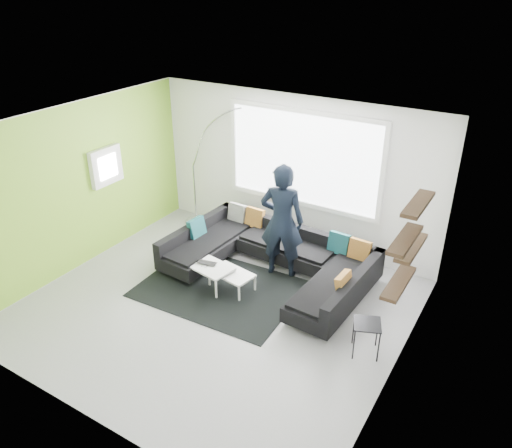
{
  "coord_description": "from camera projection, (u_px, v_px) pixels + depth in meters",
  "views": [
    {
      "loc": [
        3.78,
        -5.04,
        4.65
      ],
      "look_at": [
        0.18,
        0.9,
        1.1
      ],
      "focal_mm": 35.0,
      "sensor_mm": 36.0,
      "label": 1
    }
  ],
  "objects": [
    {
      "name": "rug",
      "position": [
        220.0,
        289.0,
        8.13
      ],
      "size": [
        2.59,
        1.93,
        0.01
      ],
      "primitive_type": "cube",
      "rotation": [
        0.0,
        0.0,
        0.04
      ],
      "color": "black",
      "rests_on": "ground"
    },
    {
      "name": "coffee_table",
      "position": [
        220.0,
        276.0,
        8.14
      ],
      "size": [
        1.19,
        0.81,
        0.36
      ],
      "primitive_type": "cube",
      "rotation": [
        0.0,
        0.0,
        -0.17
      ],
      "color": "white",
      "rests_on": "ground"
    },
    {
      "name": "side_table",
      "position": [
        366.0,
        338.0,
        6.69
      ],
      "size": [
        0.46,
        0.46,
        0.49
      ],
      "primitive_type": "cube",
      "rotation": [
        0.0,
        0.0,
        0.38
      ],
      "color": "black",
      "rests_on": "ground"
    },
    {
      "name": "laptop",
      "position": [
        206.0,
        265.0,
        8.11
      ],
      "size": [
        0.39,
        0.32,
        0.03
      ],
      "primitive_type": "imported",
      "rotation": [
        0.0,
        0.0,
        0.19
      ],
      "color": "black",
      "rests_on": "coffee_table"
    },
    {
      "name": "ground",
      "position": [
        216.0,
        307.0,
        7.7
      ],
      "size": [
        5.5,
        5.5,
        0.0
      ],
      "primitive_type": "plane",
      "color": "#939399",
      "rests_on": "ground"
    },
    {
      "name": "room_shell",
      "position": [
        222.0,
        196.0,
        7.02
      ],
      "size": [
        5.54,
        5.04,
        2.82
      ],
      "color": "white",
      "rests_on": "ground"
    },
    {
      "name": "sectional_sofa",
      "position": [
        268.0,
        262.0,
        8.3
      ],
      "size": [
        3.38,
        2.2,
        0.71
      ],
      "rotation": [
        0.0,
        0.0,
        -0.05
      ],
      "color": "black",
      "rests_on": "ground"
    },
    {
      "name": "arc_lamp",
      "position": [
        193.0,
        165.0,
        9.74
      ],
      "size": [
        2.48,
        1.46,
        2.47
      ],
      "primitive_type": null,
      "rotation": [
        0.0,
        0.0,
        0.21
      ],
      "color": "white",
      "rests_on": "ground"
    },
    {
      "name": "person",
      "position": [
        282.0,
        221.0,
        8.13
      ],
      "size": [
        0.98,
        0.87,
        1.98
      ],
      "primitive_type": "imported",
      "rotation": [
        0.0,
        0.0,
        3.44
      ],
      "color": "black",
      "rests_on": "ground"
    }
  ]
}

